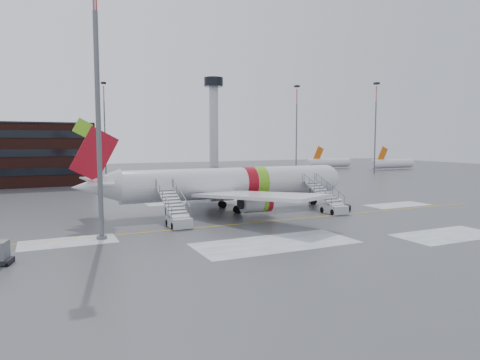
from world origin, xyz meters
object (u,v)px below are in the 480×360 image
airliner (226,184)px  airstair_aft (176,215)px  airstair_fwd (330,204)px  pushback_tug (338,205)px  light_mast_near (97,92)px

airliner → airstair_aft: 10.90m
airstair_fwd → pushback_tug: (1.92, 0.81, -0.43)m
airliner → airstair_aft: airliner is taller
airliner → pushback_tug: bearing=-24.0°
airstair_fwd → airstair_aft: 19.35m
airstair_fwd → airstair_aft: (-19.35, 0.00, 0.00)m
light_mast_near → airstair_aft: bearing=20.9°
pushback_tug → airstair_aft: bearing=-177.8°
airstair_fwd → light_mast_near: 29.76m
airliner → airstair_aft: bearing=-142.1°
airliner → airstair_fwd: size_ratio=4.55×
pushback_tug → light_mast_near: 31.77m
airstair_fwd → light_mast_near: size_ratio=0.31×
airstair_fwd → airstair_aft: same height
airliner → pushback_tug: airliner is taller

